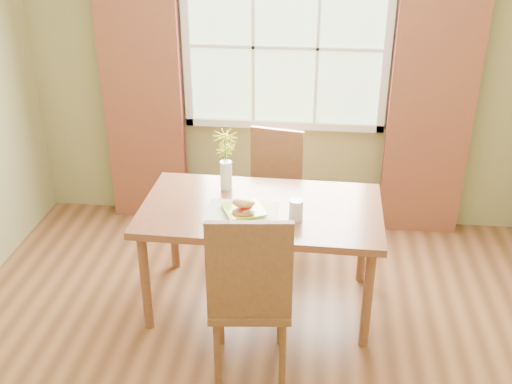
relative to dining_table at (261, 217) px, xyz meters
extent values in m
cube|color=brown|center=(0.06, -0.62, -0.69)|extent=(4.20, 3.80, 0.02)
cube|color=#96915A|center=(0.06, 1.29, 0.67)|extent=(4.20, 0.02, 2.70)
cube|color=#B4D4A0|center=(0.06, 1.26, 0.82)|extent=(1.50, 0.02, 1.20)
cube|color=white|center=(0.06, 1.23, 0.19)|extent=(1.62, 0.04, 0.06)
cube|color=white|center=(-0.72, 1.23, 0.82)|extent=(0.06, 0.04, 1.32)
cube|color=white|center=(0.84, 1.23, 0.82)|extent=(0.06, 0.04, 1.32)
cube|color=white|center=(0.06, 1.23, 0.82)|extent=(1.50, 0.03, 0.02)
cube|color=maroon|center=(-1.09, 1.16, 0.42)|extent=(0.65, 0.08, 2.20)
cube|color=maroon|center=(1.21, 1.16, 0.42)|extent=(0.65, 0.08, 2.20)
cube|color=brown|center=(0.00, 0.00, 0.05)|extent=(1.57, 0.90, 0.05)
cylinder|color=brown|center=(-0.71, -0.35, -0.32)|extent=(0.06, 0.06, 0.71)
cylinder|color=brown|center=(0.69, -0.37, -0.32)|extent=(0.06, 0.06, 0.71)
cylinder|color=brown|center=(-0.69, 0.37, -0.32)|extent=(0.06, 0.06, 0.71)
cylinder|color=brown|center=(0.71, 0.35, -0.32)|extent=(0.06, 0.06, 0.71)
cube|color=brown|center=(0.00, -0.62, -0.19)|extent=(0.50, 0.50, 0.04)
cube|color=brown|center=(0.02, -0.83, 0.13)|extent=(0.46, 0.09, 0.59)
cylinder|color=brown|center=(-0.16, -0.82, -0.44)|extent=(0.04, 0.04, 0.47)
cylinder|color=brown|center=(0.20, -0.78, -0.44)|extent=(0.04, 0.04, 0.47)
cylinder|color=brown|center=(-0.20, -0.46, -0.44)|extent=(0.04, 0.04, 0.47)
cylinder|color=brown|center=(0.16, -0.42, -0.44)|extent=(0.04, 0.04, 0.47)
cube|color=brown|center=(0.00, 0.62, -0.24)|extent=(0.49, 0.49, 0.04)
cube|color=brown|center=(0.04, 0.80, 0.05)|extent=(0.41, 0.11, 0.53)
cylinder|color=brown|center=(-0.20, 0.49, -0.47)|extent=(0.04, 0.04, 0.42)
cylinder|color=brown|center=(0.13, 0.42, -0.47)|extent=(0.04, 0.04, 0.42)
cylinder|color=brown|center=(-0.13, 0.82, -0.47)|extent=(0.04, 0.04, 0.42)
cylinder|color=brown|center=(0.20, 0.75, -0.47)|extent=(0.04, 0.04, 0.42)
cube|color=#E8EBC7|center=(-0.12, -0.09, 0.08)|extent=(0.45, 0.33, 0.01)
cube|color=#B9C832|center=(-0.10, -0.09, 0.09)|extent=(0.32, 0.32, 0.01)
ellipsoid|color=gold|center=(-0.10, -0.15, 0.12)|extent=(0.15, 0.10, 0.04)
ellipsoid|color=#4C8C2D|center=(-0.06, -0.17, 0.13)|extent=(0.08, 0.05, 0.01)
cylinder|color=red|center=(-0.10, -0.15, 0.15)|extent=(0.08, 0.08, 0.01)
cylinder|color=red|center=(-0.08, -0.14, 0.15)|extent=(0.07, 0.07, 0.01)
ellipsoid|color=gold|center=(-0.09, -0.15, 0.18)|extent=(0.15, 0.10, 0.05)
cylinder|color=silver|center=(0.23, -0.13, 0.14)|extent=(0.09, 0.09, 0.13)
cylinder|color=silver|center=(0.23, -0.13, 0.13)|extent=(0.08, 0.08, 0.11)
cylinder|color=silver|center=(-0.26, 0.24, 0.18)|extent=(0.08, 0.08, 0.20)
cylinder|color=silver|center=(-0.26, 0.24, 0.13)|extent=(0.07, 0.07, 0.10)
cylinder|color=#3D7028|center=(-0.26, 0.24, 0.27)|extent=(0.01, 0.01, 0.38)
cylinder|color=#3D7028|center=(-0.25, 0.23, 0.24)|extent=(0.01, 0.01, 0.31)
cylinder|color=#3D7028|center=(-0.28, 0.25, 0.21)|extent=(0.01, 0.01, 0.27)
camera|label=1|loc=(0.34, -3.40, 1.91)|focal=42.00mm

